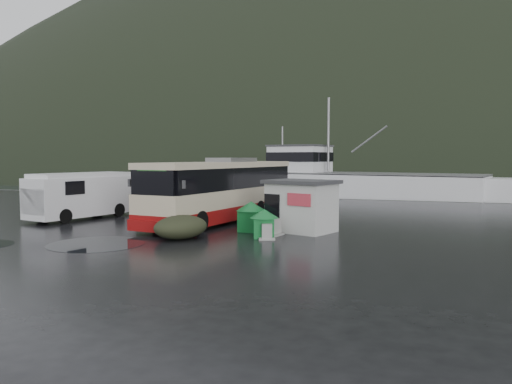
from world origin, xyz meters
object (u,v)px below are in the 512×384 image
(waste_bin_left, at_px, (251,231))
(fishing_trawler, at_px, (358,194))
(jersey_barrier_a, at_px, (270,236))
(jersey_barrier_b, at_px, (266,238))
(waste_bin_right, at_px, (264,238))
(dome_tent, at_px, (181,239))
(white_van, at_px, (82,219))
(coach_bus, at_px, (223,221))
(ticket_kiosk, at_px, (301,231))

(waste_bin_left, relative_size, fishing_trawler, 0.05)
(jersey_barrier_a, height_order, fishing_trawler, fishing_trawler)
(waste_bin_left, bearing_deg, jersey_barrier_b, -52.01)
(waste_bin_right, bearing_deg, fishing_trawler, 89.04)
(waste_bin_right, relative_size, dome_tent, 0.49)
(waste_bin_left, height_order, jersey_barrier_a, waste_bin_left)
(white_van, bearing_deg, coach_bus, 24.92)
(waste_bin_right, height_order, ticket_kiosk, ticket_kiosk)
(ticket_kiosk, height_order, jersey_barrier_a, ticket_kiosk)
(waste_bin_right, xyz_separation_m, ticket_kiosk, (1.14, 2.44, 0.00))
(waste_bin_left, xyz_separation_m, dome_tent, (-2.25, -3.10, 0.00))
(white_van, relative_size, dome_tent, 2.44)
(jersey_barrier_b, height_order, fishing_trawler, fishing_trawler)
(ticket_kiosk, relative_size, jersey_barrier_b, 2.27)
(dome_tent, xyz_separation_m, fishing_trawler, (3.94, 30.46, 0.00))
(white_van, relative_size, waste_bin_right, 5.00)
(coach_bus, height_order, waste_bin_left, coach_bus)
(jersey_barrier_a, height_order, jersey_barrier_b, jersey_barrier_a)
(jersey_barrier_a, xyz_separation_m, fishing_trawler, (0.38, 28.49, 0.00))
(ticket_kiosk, bearing_deg, jersey_barrier_a, -98.42)
(waste_bin_right, distance_m, ticket_kiosk, 2.69)
(white_van, bearing_deg, jersey_barrier_a, 1.00)
(white_van, xyz_separation_m, waste_bin_right, (12.38, -3.18, 0.00))
(dome_tent, height_order, jersey_barrier_b, dome_tent)
(waste_bin_left, distance_m, dome_tent, 3.83)
(white_van, distance_m, jersey_barrier_b, 12.90)
(ticket_kiosk, bearing_deg, coach_bus, 174.20)
(waste_bin_right, distance_m, dome_tent, 3.75)
(ticket_kiosk, relative_size, jersey_barrier_a, 2.14)
(jersey_barrier_b, bearing_deg, jersey_barrier_a, 90.22)
(waste_bin_left, height_order, dome_tent, waste_bin_left)
(waste_bin_left, distance_m, jersey_barrier_b, 2.13)
(white_van, height_order, fishing_trawler, fishing_trawler)
(dome_tent, bearing_deg, waste_bin_right, 22.84)
(white_van, xyz_separation_m, dome_tent, (8.93, -4.63, 0.00))
(jersey_barrier_b, bearing_deg, white_van, 165.58)
(jersey_barrier_b, bearing_deg, dome_tent, -158.26)
(white_van, bearing_deg, ticket_kiosk, 9.91)
(waste_bin_right, bearing_deg, coach_bus, 129.53)
(ticket_kiosk, distance_m, jersey_barrier_a, 2.18)
(white_van, distance_m, fishing_trawler, 28.85)
(coach_bus, bearing_deg, jersey_barrier_b, -41.55)
(white_van, bearing_deg, fishing_trawler, 76.55)
(coach_bus, distance_m, fishing_trawler, 24.50)
(ticket_kiosk, xyz_separation_m, jersey_barrier_b, (-1.03, -2.47, 0.00))
(waste_bin_left, height_order, fishing_trawler, fishing_trawler)
(waste_bin_right, bearing_deg, dome_tent, -157.16)
(coach_bus, xyz_separation_m, jersey_barrier_b, (4.17, -4.96, 0.00))
(coach_bus, distance_m, white_van, 8.50)
(jersey_barrier_a, bearing_deg, dome_tent, -151.02)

